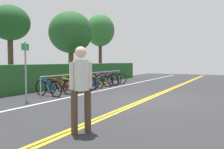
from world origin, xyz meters
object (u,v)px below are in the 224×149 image
at_px(bicycle_5, 93,81).
at_px(tree_extra, 100,31).
at_px(bike_rack, 90,77).
at_px(bicycle_2, 70,85).
at_px(bicycle_0, 48,88).
at_px(bicycle_1, 60,86).
at_px(bicycle_9, 115,78).
at_px(tree_far_right, 71,33).
at_px(bicycle_3, 80,84).
at_px(bicycle_8, 109,79).
at_px(bicycle_7, 105,80).
at_px(tree_mid, 10,24).
at_px(sign_post_near, 26,66).
at_px(bicycle_6, 99,81).
at_px(pedestrian, 81,83).
at_px(bicycle_4, 84,83).

distance_m(bicycle_5, tree_extra, 8.52).
distance_m(bike_rack, bicycle_2, 1.77).
distance_m(bicycle_0, bicycle_1, 0.79).
distance_m(bicycle_0, bicycle_9, 6.42).
distance_m(bike_rack, bicycle_0, 3.25).
bearing_deg(bicycle_2, tree_far_right, 37.14).
relative_size(bicycle_3, bicycle_8, 0.95).
bearing_deg(bicycle_7, tree_far_right, 75.88).
relative_size(bicycle_0, bicycle_5, 1.00).
bearing_deg(tree_mid, bicycle_5, -61.04).
bearing_deg(sign_post_near, tree_extra, 17.94).
bearing_deg(tree_far_right, bicycle_9, -77.36).
height_order(bicycle_0, bicycle_6, bicycle_0).
bearing_deg(sign_post_near, bicycle_7, 2.54).
bearing_deg(pedestrian, bicycle_6, 28.46).
height_order(bicycle_7, tree_mid, tree_mid).
distance_m(bicycle_6, bicycle_8, 1.38).
bearing_deg(bicycle_2, bike_rack, 1.51).
distance_m(bicycle_0, bicycle_8, 5.63).
xyz_separation_m(bike_rack, bicycle_3, (-1.05, -0.11, -0.29)).
distance_m(bicycle_1, bicycle_6, 3.47).
xyz_separation_m(bicycle_6, tree_far_right, (1.47, 3.16, 3.14)).
height_order(bicycle_4, pedestrian, pedestrian).
bearing_deg(tree_far_right, bicycle_5, -123.41).
distance_m(sign_post_near, tree_mid, 5.62).
xyz_separation_m(bicycle_3, bicycle_5, (1.47, 0.14, 0.01)).
relative_size(bicycle_0, tree_mid, 0.37).
xyz_separation_m(bicycle_5, tree_mid, (-2.22, 4.01, 3.18)).
height_order(bicycle_7, bicycle_9, bicycle_9).
bearing_deg(bicycle_2, bicycle_4, 4.65).
xyz_separation_m(tree_mid, tree_far_right, (4.28, -0.87, -0.09)).
bearing_deg(bicycle_0, bicycle_8, 1.16).
xyz_separation_m(bicycle_1, bicycle_6, (3.47, -0.02, -0.02)).
distance_m(sign_post_near, tree_extra, 12.76).
height_order(bicycle_4, bicycle_9, bicycle_9).
height_order(bike_rack, bicycle_0, bike_rack).
xyz_separation_m(tree_far_right, tree_extra, (4.70, 0.41, 0.69)).
bearing_deg(bike_rack, bicycle_2, -178.49).
relative_size(bike_rack, bicycle_1, 4.20).
relative_size(bicycle_9, tree_far_right, 0.35).
distance_m(bicycle_5, tree_far_right, 4.86).
bearing_deg(tree_extra, bicycle_5, -152.36).
xyz_separation_m(bicycle_3, bicycle_4, (0.64, 0.17, -0.03)).
bearing_deg(bicycle_5, bicycle_0, -179.18).
relative_size(sign_post_near, tree_far_right, 0.44).
xyz_separation_m(bicycle_2, bicycle_5, (2.17, 0.08, 0.03)).
bearing_deg(bicycle_7, pedestrian, -153.36).
relative_size(tree_mid, tree_far_right, 0.93).
xyz_separation_m(bicycle_7, bicycle_8, (0.70, 0.07, 0.02)).
bearing_deg(bicycle_7, tree_extra, 32.92).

